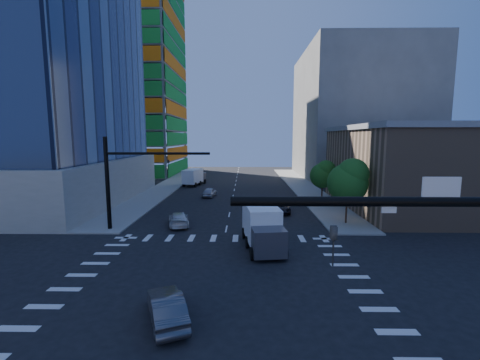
{
  "coord_description": "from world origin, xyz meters",
  "views": [
    {
      "loc": [
        1.84,
        -19.07,
        9.07
      ],
      "look_at": [
        1.43,
        8.0,
        5.47
      ],
      "focal_mm": 24.0,
      "sensor_mm": 36.0,
      "label": 1
    }
  ],
  "objects": [
    {
      "name": "tree_south",
      "position": [
        12.63,
        13.9,
        4.69
      ],
      "size": [
        4.16,
        4.16,
        6.82
      ],
      "color": "#382316",
      "rests_on": "sidewalk_ne"
    },
    {
      "name": "box_truck_near",
      "position": [
        3.34,
        6.47,
        1.51
      ],
      "size": [
        3.54,
        6.8,
        3.42
      ],
      "rotation": [
        0.0,
        0.0,
        0.12
      ],
      "color": "black",
      "rests_on": "ground"
    },
    {
      "name": "car_sb_mid",
      "position": [
        -3.61,
        29.57,
        0.72
      ],
      "size": [
        2.16,
        4.37,
        1.43
      ],
      "primitive_type": "imported",
      "rotation": [
        0.0,
        0.0,
        3.03
      ],
      "color": "#B0B1B8",
      "rests_on": "ground"
    },
    {
      "name": "construction_building",
      "position": [
        -27.41,
        61.93,
        24.61
      ],
      "size": [
        25.16,
        34.5,
        70.6
      ],
      "color": "slate",
      "rests_on": "ground"
    },
    {
      "name": "tree_north",
      "position": [
        12.93,
        25.9,
        3.99
      ],
      "size": [
        3.54,
        3.52,
        5.78
      ],
      "color": "#382316",
      "rests_on": "sidewalk_ne"
    },
    {
      "name": "car_sb_cross",
      "position": [
        -2.03,
        -4.24,
        0.73
      ],
      "size": [
        3.1,
        4.7,
        1.46
      ],
      "primitive_type": "imported",
      "rotation": [
        0.0,
        0.0,
        3.53
      ],
      "color": "#4E4E53",
      "rests_on": "ground"
    },
    {
      "name": "commercial_building",
      "position": [
        25.0,
        22.0,
        5.31
      ],
      "size": [
        20.5,
        22.5,
        10.6
      ],
      "color": "#8E6F53",
      "rests_on": "ground"
    },
    {
      "name": "sidewalk_nw",
      "position": [
        -12.5,
        40.0,
        0.07
      ],
      "size": [
        5.0,
        60.0,
        0.15
      ],
      "primitive_type": "cube",
      "color": "gray",
      "rests_on": "ground"
    },
    {
      "name": "car_nb_far",
      "position": [
        6.17,
        19.12,
        0.66
      ],
      "size": [
        2.34,
        4.81,
        1.32
      ],
      "primitive_type": "imported",
      "rotation": [
        0.0,
        0.0,
        -0.03
      ],
      "color": "black",
      "rests_on": "ground"
    },
    {
      "name": "box_truck_far",
      "position": [
        -7.73,
        41.57,
        1.39
      ],
      "size": [
        3.89,
        6.41,
        3.14
      ],
      "rotation": [
        0.0,
        0.0,
        2.9
      ],
      "color": "black",
      "rests_on": "ground"
    },
    {
      "name": "car_sb_near",
      "position": [
        -5.04,
        13.24,
        0.69
      ],
      "size": [
        3.05,
        5.11,
        1.39
      ],
      "primitive_type": "imported",
      "rotation": [
        0.0,
        0.0,
        3.39
      ],
      "color": "silver",
      "rests_on": "ground"
    },
    {
      "name": "road_markings",
      "position": [
        0.0,
        0.0,
        0.01
      ],
      "size": [
        20.0,
        20.0,
        0.01
      ],
      "primitive_type": "cube",
      "color": "silver",
      "rests_on": "ground"
    },
    {
      "name": "sidewalk_ne",
      "position": [
        12.5,
        40.0,
        0.07
      ],
      "size": [
        5.0,
        60.0,
        0.15
      ],
      "primitive_type": "cube",
      "color": "gray",
      "rests_on": "ground"
    },
    {
      "name": "signal_mast_nw",
      "position": [
        -10.0,
        11.5,
        5.49
      ],
      "size": [
        10.2,
        0.4,
        9.0
      ],
      "color": "black",
      "rests_on": "sidewalk_nw"
    },
    {
      "name": "bg_building_ne",
      "position": [
        27.0,
        55.0,
        14.0
      ],
      "size": [
        24.0,
        30.0,
        28.0
      ],
      "primitive_type": "cube",
      "color": "slate",
      "rests_on": "ground"
    },
    {
      "name": "ground",
      "position": [
        0.0,
        0.0,
        0.0
      ],
      "size": [
        160.0,
        160.0,
        0.0
      ],
      "primitive_type": "plane",
      "color": "black",
      "rests_on": "ground"
    }
  ]
}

